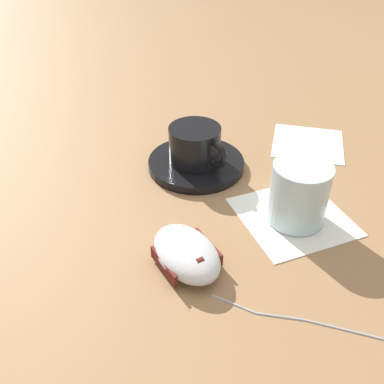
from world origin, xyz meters
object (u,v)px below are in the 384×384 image
Objects in this scene: saucer at (196,164)px; drinking_glass at (299,193)px; computer_mouse at (187,253)px; coffee_cup at (196,145)px.

saucer is 1.81× the size of drinking_glass.
computer_mouse is at bearing -151.20° from drinking_glass.
saucer is at bearing 85.44° from computer_mouse.
saucer is at bearing 75.03° from coffee_cup.
saucer is 1.22× the size of computer_mouse.
computer_mouse is 1.48× the size of drinking_glass.
coffee_cup is at bearing 135.55° from drinking_glass.
coffee_cup is 0.19m from drinking_glass.
coffee_cup is (-0.00, -0.00, 0.04)m from saucer.
computer_mouse is at bearing -94.56° from saucer.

